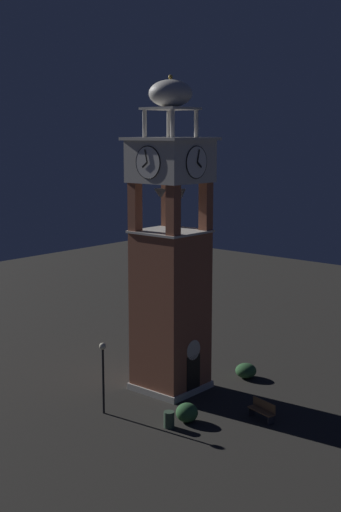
{
  "coord_description": "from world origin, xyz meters",
  "views": [
    {
      "loc": [
        -27.88,
        -24.07,
        13.98
      ],
      "look_at": [
        0.0,
        0.0,
        7.51
      ],
      "focal_mm": 48.54,
      "sensor_mm": 36.0,
      "label": 1
    }
  ],
  "objects_px": {
    "park_bench": "(262,410)",
    "trash_bin": "(169,420)",
    "clock_tower": "(171,266)",
    "lamp_post": "(103,364)"
  },
  "relations": [
    {
      "from": "lamp_post",
      "to": "trash_bin",
      "type": "xyz_separation_m",
      "value": [
        0.86,
        -3.65,
        -2.19
      ]
    },
    {
      "from": "park_bench",
      "to": "trash_bin",
      "type": "height_order",
      "value": "park_bench"
    },
    {
      "from": "lamp_post",
      "to": "clock_tower",
      "type": "bearing_deg",
      "value": -2.91
    },
    {
      "from": "park_bench",
      "to": "trash_bin",
      "type": "bearing_deg",
      "value": 142.72
    },
    {
      "from": "clock_tower",
      "to": "park_bench",
      "type": "xyz_separation_m",
      "value": [
        -0.28,
        -6.27,
        -6.46
      ]
    },
    {
      "from": "park_bench",
      "to": "lamp_post",
      "type": "relative_size",
      "value": 0.45
    },
    {
      "from": "clock_tower",
      "to": "lamp_post",
      "type": "xyz_separation_m",
      "value": [
        -4.91,
        0.25,
        -4.35
      ]
    },
    {
      "from": "park_bench",
      "to": "clock_tower",
      "type": "bearing_deg",
      "value": 87.43
    },
    {
      "from": "clock_tower",
      "to": "lamp_post",
      "type": "bearing_deg",
      "value": 177.09
    },
    {
      "from": "trash_bin",
      "to": "clock_tower",
      "type": "bearing_deg",
      "value": 40.03
    }
  ]
}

